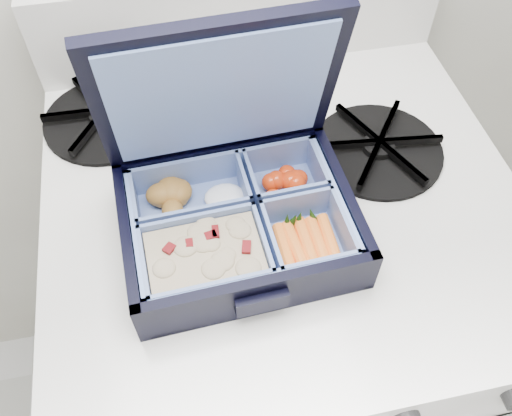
{
  "coord_description": "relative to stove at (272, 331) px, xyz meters",
  "views": [
    {
      "loc": [
        -0.01,
        1.26,
        1.41
      ],
      "look_at": [
        0.07,
        1.62,
        0.93
      ],
      "focal_mm": 38.0,
      "sensor_mm": 36.0,
      "label": 1
    }
  ],
  "objects": [
    {
      "name": "stove",
      "position": [
        0.0,
        0.0,
        0.0
      ],
      "size": [
        0.59,
        0.59,
        0.89
      ],
      "primitive_type": null,
      "color": "silver",
      "rests_on": "floor"
    },
    {
      "name": "burner_grate_rear",
      "position": [
        -0.21,
        0.16,
        0.45
      ],
      "size": [
        0.18,
        0.18,
        0.02
      ],
      "primitive_type": "cylinder",
      "rotation": [
        0.0,
        0.0,
        -0.03
      ],
      "color": "black",
      "rests_on": "stove"
    },
    {
      "name": "fork",
      "position": [
        -0.05,
        0.06,
        0.45
      ],
      "size": [
        0.11,
        0.15,
        0.01
      ],
      "primitive_type": null,
      "rotation": [
        0.0,
        0.0,
        -0.57
      ],
      "color": "silver",
      "rests_on": "stove"
    },
    {
      "name": "burner_grate",
      "position": [
        0.14,
        0.03,
        0.46
      ],
      "size": [
        0.19,
        0.19,
        0.02
      ],
      "primitive_type": "cylinder",
      "rotation": [
        0.0,
        0.0,
        -0.12
      ],
      "color": "black",
      "rests_on": "stove"
    },
    {
      "name": "bento_box",
      "position": [
        -0.07,
        -0.07,
        0.47
      ],
      "size": [
        0.26,
        0.21,
        0.06
      ],
      "primitive_type": null,
      "rotation": [
        0.0,
        0.0,
        0.04
      ],
      "color": "black",
      "rests_on": "stove"
    }
  ]
}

